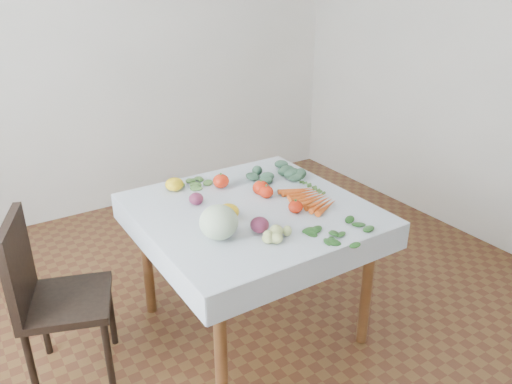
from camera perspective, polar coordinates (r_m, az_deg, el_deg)
ground at (r=3.00m, az=-0.44°, el=-14.87°), size 4.00×4.00×0.00m
back_wall at (r=4.20m, az=-15.85°, el=15.93°), size 4.00×0.04×2.70m
table at (r=2.64m, az=-0.49°, el=-3.78°), size 1.00×1.00×0.75m
tablecloth at (r=2.59m, az=-0.49°, el=-1.84°), size 1.12×1.12×0.01m
chair at (r=2.59m, az=-22.82°, el=-10.30°), size 0.51×0.51×0.88m
cabbage at (r=2.28m, az=-4.28°, el=-3.46°), size 0.23×0.23×0.16m
tomato_a at (r=2.82m, az=-4.03°, el=1.26°), size 0.11×0.11×0.08m
tomato_b at (r=2.69m, az=1.17°, el=-0.00°), size 0.08×0.08×0.07m
tomato_c at (r=2.72m, az=0.55°, el=0.48°), size 0.11×0.11×0.08m
tomato_d at (r=2.53m, az=4.53°, el=-1.70°), size 0.09×0.09×0.07m
heirloom_back at (r=2.81m, az=-9.31°, el=0.88°), size 0.11×0.11×0.07m
heirloom_front at (r=2.46m, az=-3.19°, el=-2.26°), size 0.14×0.14×0.08m
onion_a at (r=2.63m, az=-6.85°, el=-0.78°), size 0.10×0.10×0.07m
onion_b at (r=2.34m, az=0.41°, el=-3.78°), size 0.11×0.11×0.08m
tomatillo_cluster at (r=2.30m, az=2.43°, el=-4.72°), size 0.14×0.12×0.05m
carrot_bunch at (r=2.67m, az=6.25°, el=-0.71°), size 0.21×0.36×0.03m
kale_bunch at (r=2.99m, az=2.28°, el=2.31°), size 0.35×0.28×0.04m
basil_bunch at (r=2.37m, az=10.18°, el=-4.64°), size 0.31×0.22×0.01m
dill_bunch at (r=2.86m, az=-7.49°, el=0.80°), size 0.20×0.17×0.02m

